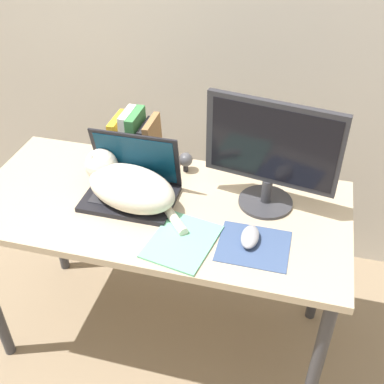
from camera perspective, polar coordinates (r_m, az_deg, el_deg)
The scene contains 9 objects.
desk at distance 1.76m, azimuth -3.86°, elevation -3.55°, with size 1.34×0.62×0.74m.
laptop at distance 1.73m, azimuth -7.14°, elevation 0.74°, with size 0.32×0.23×0.24m.
cat at distance 1.68m, azimuth -7.71°, elevation 0.85°, with size 0.43×0.27×0.16m.
external_monitor at distance 1.60m, azimuth 9.36°, elevation 4.64°, with size 0.45×0.19×0.40m.
mousepad at distance 1.55m, azimuth 7.32°, elevation -6.36°, with size 0.23×0.19×0.00m.
computer_mouse at distance 1.55m, azimuth 6.89°, elevation -5.30°, with size 0.06×0.11×0.04m.
book_row at distance 1.85m, azimuth -6.63°, elevation 5.90°, with size 0.17×0.14×0.23m.
notepad at distance 1.55m, azimuth -1.17°, elevation -5.87°, with size 0.23×0.27×0.01m.
webcam at distance 1.84m, azimuth -0.76°, elevation 3.81°, with size 0.05×0.05×0.08m.
Camera 1 is at (0.45, -0.95, 1.80)m, focal length 45.00 mm.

